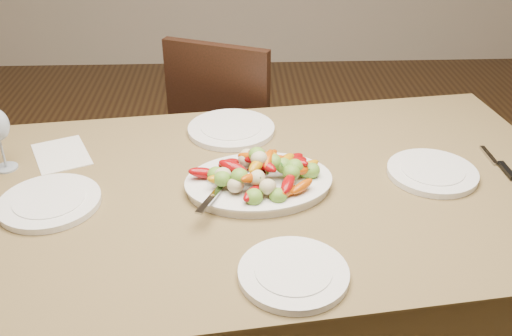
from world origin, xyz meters
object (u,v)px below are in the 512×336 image
object	(u,v)px
plate_left	(50,202)
plate_near	(293,274)
serving_platter	(259,184)
chair_far	(237,137)
plate_far	(231,129)
plate_right	(432,173)
dining_table	(256,288)

from	to	relation	value
plate_left	plate_near	world-z (taller)	same
serving_platter	plate_left	bearing A→B (deg)	-173.64
chair_far	plate_far	xyz separation A→B (m)	(-0.02, -0.50, 0.29)
plate_left	plate_far	xyz separation A→B (m)	(0.48, 0.41, 0.00)
plate_right	plate_near	distance (m)	0.61
dining_table	plate_left	bearing A→B (deg)	-173.00
plate_right	plate_left	bearing A→B (deg)	-174.12
chair_far	plate_right	distance (m)	1.02
plate_far	plate_near	size ratio (longest dim) A/B	1.15
serving_platter	plate_far	xyz separation A→B (m)	(-0.08, 0.35, -0.00)
plate_near	serving_platter	bearing A→B (deg)	99.23
serving_platter	plate_far	world-z (taller)	serving_platter
plate_right	plate_near	xyz separation A→B (m)	(-0.44, -0.42, 0.00)
chair_far	serving_platter	bearing A→B (deg)	117.19
dining_table	plate_near	xyz separation A→B (m)	(0.07, -0.38, 0.39)
dining_table	plate_near	size ratio (longest dim) A/B	7.38
serving_platter	plate_right	bearing A→B (deg)	5.34
serving_platter	plate_far	distance (m)	0.36
plate_left	serving_platter	bearing A→B (deg)	6.36
dining_table	plate_left	distance (m)	0.68
dining_table	plate_right	size ratio (longest dim) A/B	7.14
serving_platter	plate_left	distance (m)	0.56
plate_left	plate_far	size ratio (longest dim) A/B	0.93
plate_left	plate_right	distance (m)	1.07
chair_far	serving_platter	xyz separation A→B (m)	(0.05, -0.85, 0.30)
serving_platter	plate_far	size ratio (longest dim) A/B	1.39
chair_far	plate_far	world-z (taller)	chair_far
dining_table	chair_far	world-z (taller)	chair_far
chair_far	plate_far	bearing A→B (deg)	111.08
dining_table	plate_far	size ratio (longest dim) A/B	6.42
plate_left	plate_right	size ratio (longest dim) A/B	1.04
dining_table	chair_far	distance (m)	0.85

